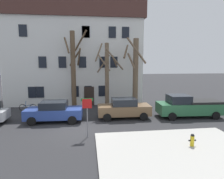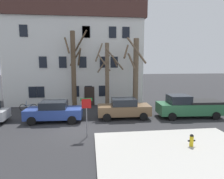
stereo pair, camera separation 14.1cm
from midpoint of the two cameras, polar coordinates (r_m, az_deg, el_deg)
name	(u,v)px [view 2 (the right image)]	position (r m, az deg, el deg)	size (l,w,h in m)	color
ground_plane	(78,130)	(14.28, -9.91, -11.72)	(120.00, 120.00, 0.00)	#2D2D30
sidewalk_slab	(187,161)	(10.59, 21.75, -19.30)	(8.74, 8.15, 0.12)	#B7B5AD
building_main	(77,54)	(25.08, -10.26, 10.30)	(15.75, 8.20, 11.41)	white
tree_bare_near	(74,68)	(19.99, -11.12, 6.28)	(2.40, 2.38, 8.01)	brown
tree_bare_mid	(107,74)	(19.43, -1.25, 4.77)	(2.90, 2.90, 6.79)	brown
tree_bare_far	(135,72)	(19.92, 7.17, 5.29)	(2.27, 2.59, 7.21)	brown
car_blue_sedan	(54,111)	(16.33, -16.66, -6.27)	(4.56, 2.14, 1.69)	#2D4799
car_brown_sedan	(124,108)	(16.57, 3.80, -5.65)	(4.51, 2.01, 1.73)	brown
pickup_truck_green	(189,106)	(18.21, 22.16, -4.70)	(5.65, 2.38, 1.97)	#2D6B42
fire_hydrant	(192,140)	(12.03, 22.98, -13.70)	(0.42, 0.22, 0.71)	gold
street_sign_pole	(87,110)	(12.33, -7.30, -6.09)	(0.76, 0.07, 2.57)	slate
bicycle_leaning	(28,107)	(20.71, -23.50, -4.90)	(1.75, 0.20, 1.03)	black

